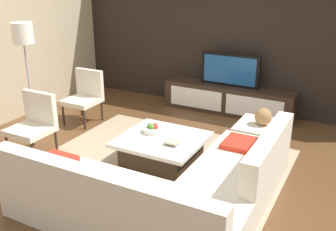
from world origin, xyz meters
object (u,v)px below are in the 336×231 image
at_px(accent_chair_near, 35,121).
at_px(decorative_ball, 263,117).
at_px(media_console, 228,99).
at_px(fruit_bowl, 153,129).
at_px(book_stack, 172,142).
at_px(sectional_couch, 170,191).
at_px(floor_lamp, 23,40).
at_px(coffee_table, 162,150).
at_px(ottoman, 261,138).
at_px(accent_chair_far, 85,93).
at_px(television, 230,70).

distance_m(accent_chair_near, decorative_ball, 3.18).
height_order(media_console, fruit_bowl, fruit_bowl).
relative_size(fruit_bowl, book_stack, 1.64).
bearing_deg(accent_chair_near, decorative_ball, 21.91).
distance_m(sectional_couch, decorative_ball, 2.04).
relative_size(floor_lamp, book_stack, 9.97).
relative_size(media_console, accent_chair_near, 2.69).
relative_size(coffee_table, floor_lamp, 0.63).
relative_size(ottoman, decorative_ball, 2.89).
relative_size(media_console, ottoman, 3.35).
relative_size(floor_lamp, accent_chair_far, 1.95).
bearing_deg(accent_chair_far, media_console, 28.37).
bearing_deg(ottoman, media_console, 126.88).
relative_size(media_console, coffee_table, 2.18).
height_order(television, coffee_table, television).
relative_size(coffee_table, book_stack, 6.31).
relative_size(sectional_couch, coffee_table, 2.30).
relative_size(coffee_table, decorative_ball, 4.43).
xyz_separation_m(coffee_table, book_stack, (0.22, -0.12, 0.21)).
bearing_deg(accent_chair_far, accent_chair_near, -90.70).
bearing_deg(fruit_bowl, accent_chair_near, -157.66).
relative_size(accent_chair_near, floor_lamp, 0.51).
bearing_deg(fruit_bowl, sectional_couch, -52.72).
distance_m(fruit_bowl, accent_chair_far, 1.85).
relative_size(accent_chair_near, fruit_bowl, 3.11).
distance_m(media_console, accent_chair_far, 2.52).
relative_size(floor_lamp, decorative_ball, 7.01).
xyz_separation_m(accent_chair_near, accent_chair_far, (-0.19, 1.32, -0.00)).
xyz_separation_m(coffee_table, accent_chair_near, (-1.71, -0.53, 0.29)).
distance_m(coffee_table, fruit_bowl, 0.31).
bearing_deg(sectional_couch, coffee_table, 123.01).
distance_m(ottoman, fruit_bowl, 1.56).
relative_size(television, book_stack, 6.17).
distance_m(sectional_couch, accent_chair_far, 3.08).
xyz_separation_m(television, fruit_bowl, (-0.28, -2.20, -0.36)).
distance_m(television, fruit_bowl, 2.25).
bearing_deg(accent_chair_far, book_stack, -31.82).
relative_size(ottoman, accent_chair_far, 0.80).
bearing_deg(media_console, fruit_bowl, -97.33).
xyz_separation_m(decorative_ball, book_stack, (-0.84, -1.13, -0.11)).
height_order(ottoman, accent_chair_far, accent_chair_far).
distance_m(coffee_table, book_stack, 0.32).
height_order(accent_chair_far, decorative_ball, accent_chair_far).
height_order(television, accent_chair_near, television).
relative_size(television, floor_lamp, 0.62).
distance_m(floor_lamp, ottoman, 3.85).
bearing_deg(accent_chair_far, decorative_ball, -4.25).
xyz_separation_m(fruit_bowl, book_stack, (0.40, -0.22, -0.02)).
xyz_separation_m(accent_chair_near, ottoman, (2.77, 1.55, -0.29)).
relative_size(media_console, accent_chair_far, 2.69).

